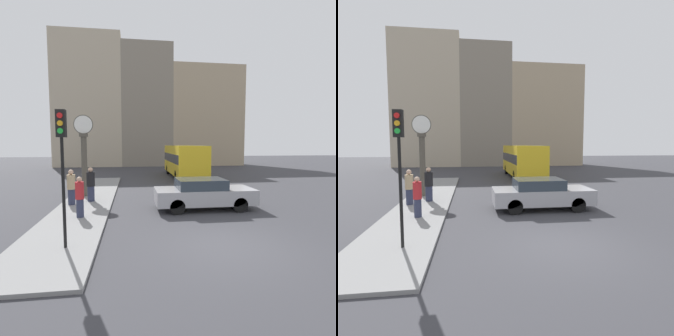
% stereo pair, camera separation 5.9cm
% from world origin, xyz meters
% --- Properties ---
extents(ground_plane, '(120.00, 120.00, 0.00)m').
position_xyz_m(ground_plane, '(0.00, 0.00, 0.00)').
color(ground_plane, '#38383D').
extents(sidewalk_corner, '(2.53, 18.28, 0.10)m').
position_xyz_m(sidewalk_corner, '(-5.15, 7.14, 0.05)').
color(sidewalk_corner, gray).
rests_on(sidewalk_corner, ground_plane).
extents(building_row, '(26.66, 5.00, 18.00)m').
position_xyz_m(building_row, '(-0.70, 31.37, 8.22)').
color(building_row, '#B7A88E').
rests_on(building_row, ground_plane).
extents(sedan_car, '(4.65, 1.90, 1.45)m').
position_xyz_m(sedan_car, '(0.50, 4.62, 0.75)').
color(sedan_car, '#9E9EA3').
rests_on(sedan_car, ground_plane).
extents(bus_distant, '(2.61, 8.73, 2.95)m').
position_xyz_m(bus_distant, '(2.01, 16.82, 1.68)').
color(bus_distant, gold).
rests_on(bus_distant, ground_plane).
extents(traffic_light_near, '(0.26, 0.24, 3.92)m').
position_xyz_m(traffic_light_near, '(-4.78, 0.35, 2.91)').
color(traffic_light_near, black).
rests_on(traffic_light_near, sidewalk_corner).
extents(street_clock, '(1.07, 0.42, 4.62)m').
position_xyz_m(street_clock, '(-5.55, 8.10, 2.42)').
color(street_clock, '#4C473D').
rests_on(street_clock, sidewalk_corner).
extents(pedestrian_black_jacket, '(0.42, 0.42, 1.78)m').
position_xyz_m(pedestrian_black_jacket, '(-5.00, 6.65, 0.98)').
color(pedestrian_black_jacket, '#2D334C').
rests_on(pedestrian_black_jacket, sidewalk_corner).
extents(pedestrian_red_top, '(0.35, 0.35, 1.66)m').
position_xyz_m(pedestrian_red_top, '(-4.97, 3.57, 0.93)').
color(pedestrian_red_top, '#2D334C').
rests_on(pedestrian_red_top, sidewalk_corner).
extents(pedestrian_tan_coat, '(0.40, 0.40, 1.73)m').
position_xyz_m(pedestrian_tan_coat, '(-5.82, 5.95, 0.96)').
color(pedestrian_tan_coat, '#2D334C').
rests_on(pedestrian_tan_coat, sidewalk_corner).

